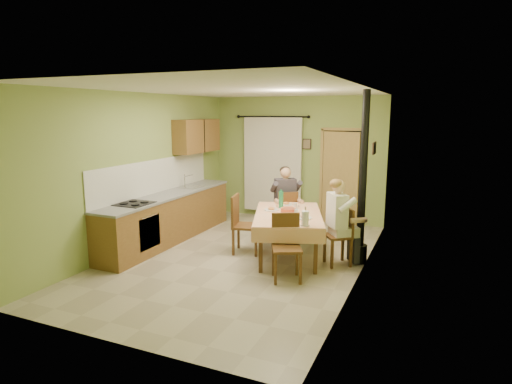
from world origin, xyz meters
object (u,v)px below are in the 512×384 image
at_px(chair_far, 285,224).
at_px(chair_left, 246,236).
at_px(chair_near, 286,261).
at_px(chair_right, 338,247).
at_px(dining_table, 288,235).
at_px(man_far, 286,194).
at_px(man_right, 339,212).
at_px(stove_flue, 362,202).

height_order(chair_far, chair_left, chair_left).
bearing_deg(chair_near, chair_right, -146.73).
relative_size(dining_table, man_far, 1.53).
relative_size(chair_right, man_right, 0.67).
bearing_deg(stove_flue, chair_far, 152.46).
xyz_separation_m(chair_far, chair_near, (0.73, -2.01, 0.00)).
distance_m(chair_far, chair_left, 1.16).
height_order(chair_far, stove_flue, stove_flue).
distance_m(chair_right, man_right, 0.59).
xyz_separation_m(dining_table, man_far, (-0.41, 1.02, 0.50)).
xyz_separation_m(man_far, stove_flue, (1.60, -0.84, 0.15)).
height_order(dining_table, stove_flue, stove_flue).
height_order(man_far, stove_flue, stove_flue).
distance_m(dining_table, chair_right, 0.90).
relative_size(dining_table, chair_far, 2.23).
bearing_deg(man_right, man_far, 14.03).
relative_size(man_right, stove_flue, 0.50).
bearing_deg(chair_far, chair_near, -105.23).
height_order(chair_right, man_far, man_far).
relative_size(dining_table, stove_flue, 0.76).
xyz_separation_m(chair_far, chair_left, (-0.35, -1.11, 0.00)).
xyz_separation_m(chair_right, chair_left, (-1.64, -0.04, 0.00)).
distance_m(chair_near, stove_flue, 1.64).
xyz_separation_m(chair_far, chair_right, (1.29, -1.07, -0.00)).
relative_size(chair_left, man_far, 0.74).
height_order(dining_table, chair_far, chair_far).
distance_m(chair_far, man_far, 0.59).
distance_m(chair_far, chair_right, 1.68).
bearing_deg(dining_table, chair_right, -23.13).
height_order(chair_far, chair_right, chair_far).
xyz_separation_m(chair_near, stove_flue, (0.86, 1.18, 0.73)).
height_order(dining_table, chair_near, chair_near).
height_order(chair_far, man_far, man_far).
bearing_deg(stove_flue, dining_table, -171.27).
bearing_deg(dining_table, chair_left, 167.71).
bearing_deg(stove_flue, man_far, 152.27).
bearing_deg(chair_left, chair_right, 78.93).
bearing_deg(man_far, chair_far, -90.00).
xyz_separation_m(chair_left, man_far, (0.34, 1.12, 0.59)).
bearing_deg(chair_far, chair_right, -74.83).
bearing_deg(chair_far, dining_table, -103.57).
height_order(dining_table, chair_right, chair_right).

